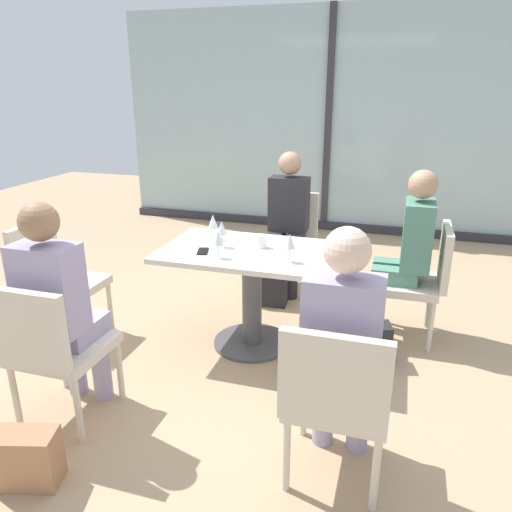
# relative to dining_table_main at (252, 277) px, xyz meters

# --- Properties ---
(ground_plane) EXTENTS (12.00, 12.00, 0.00)m
(ground_plane) POSITION_rel_dining_table_main_xyz_m (0.00, 0.00, -0.53)
(ground_plane) COLOR tan
(window_wall_backdrop) EXTENTS (5.40, 0.10, 2.70)m
(window_wall_backdrop) POSITION_rel_dining_table_main_xyz_m (0.00, 3.20, 0.68)
(window_wall_backdrop) COLOR #9DB7BC
(window_wall_backdrop) RESTS_ON ground_plane
(dining_table_main) EXTENTS (1.23, 0.77, 0.73)m
(dining_table_main) POSITION_rel_dining_table_main_xyz_m (0.00, 0.00, 0.00)
(dining_table_main) COLOR silver
(dining_table_main) RESTS_ON ground_plane
(chair_near_window) EXTENTS (0.46, 0.51, 0.87)m
(chair_near_window) POSITION_rel_dining_table_main_xyz_m (0.00, 1.16, -0.03)
(chair_near_window) COLOR beige
(chair_near_window) RESTS_ON ground_plane
(chair_front_left) EXTENTS (0.46, 0.50, 0.87)m
(chair_front_left) POSITION_rel_dining_table_main_xyz_m (-0.76, -1.16, -0.03)
(chair_front_left) COLOR beige
(chair_front_left) RESTS_ON ground_plane
(chair_far_right) EXTENTS (0.50, 0.46, 0.87)m
(chair_far_right) POSITION_rel_dining_table_main_xyz_m (1.13, 0.45, -0.03)
(chair_far_right) COLOR beige
(chair_far_right) RESTS_ON ground_plane
(chair_front_right) EXTENTS (0.46, 0.50, 0.87)m
(chair_front_right) POSITION_rel_dining_table_main_xyz_m (0.76, -1.16, -0.03)
(chair_front_right) COLOR beige
(chair_front_right) RESTS_ON ground_plane
(chair_side_end) EXTENTS (0.50, 0.46, 0.87)m
(chair_side_end) POSITION_rel_dining_table_main_xyz_m (-1.41, -0.30, -0.03)
(chair_side_end) COLOR beige
(chair_side_end) RESTS_ON ground_plane
(person_near_window) EXTENTS (0.34, 0.39, 1.26)m
(person_near_window) POSITION_rel_dining_table_main_xyz_m (-0.00, 1.05, 0.17)
(person_near_window) COLOR #28282D
(person_near_window) RESTS_ON ground_plane
(person_front_left) EXTENTS (0.34, 0.39, 1.26)m
(person_front_left) POSITION_rel_dining_table_main_xyz_m (-0.76, -1.05, 0.17)
(person_front_left) COLOR #9E93B7
(person_front_left) RESTS_ON ground_plane
(person_far_right) EXTENTS (0.39, 0.34, 1.26)m
(person_far_right) POSITION_rel_dining_table_main_xyz_m (1.02, 0.45, 0.17)
(person_far_right) COLOR #4C7F6B
(person_far_right) RESTS_ON ground_plane
(person_front_right) EXTENTS (0.34, 0.39, 1.26)m
(person_front_right) POSITION_rel_dining_table_main_xyz_m (0.76, -1.05, 0.17)
(person_front_right) COLOR #9E93B7
(person_front_right) RESTS_ON ground_plane
(wine_glass_0) EXTENTS (0.07, 0.07, 0.18)m
(wine_glass_0) POSITION_rel_dining_table_main_xyz_m (0.30, -0.16, 0.33)
(wine_glass_0) COLOR silver
(wine_glass_0) RESTS_ON dining_table_main
(wine_glass_1) EXTENTS (0.07, 0.07, 0.18)m
(wine_glass_1) POSITION_rel_dining_table_main_xyz_m (-0.16, -0.22, 0.33)
(wine_glass_1) COLOR silver
(wine_glass_1) RESTS_ON dining_table_main
(wine_glass_2) EXTENTS (0.07, 0.07, 0.18)m
(wine_glass_2) POSITION_rel_dining_table_main_xyz_m (-0.22, -0.00, 0.33)
(wine_glass_2) COLOR silver
(wine_glass_2) RESTS_ON dining_table_main
(wine_glass_3) EXTENTS (0.07, 0.07, 0.18)m
(wine_glass_3) POSITION_rel_dining_table_main_xyz_m (-0.34, 0.15, 0.33)
(wine_glass_3) COLOR silver
(wine_glass_3) RESTS_ON dining_table_main
(coffee_cup) EXTENTS (0.08, 0.08, 0.09)m
(coffee_cup) POSITION_rel_dining_table_main_xyz_m (0.05, 0.07, 0.25)
(coffee_cup) COLOR white
(coffee_cup) RESTS_ON dining_table_main
(cell_phone_on_table) EXTENTS (0.11, 0.16, 0.01)m
(cell_phone_on_table) POSITION_rel_dining_table_main_xyz_m (-0.30, -0.14, 0.21)
(cell_phone_on_table) COLOR black
(cell_phone_on_table) RESTS_ON dining_table_main
(handbag_0) EXTENTS (0.31, 0.18, 0.28)m
(handbag_0) POSITION_rel_dining_table_main_xyz_m (-0.06, 0.70, -0.39)
(handbag_0) COLOR #232328
(handbag_0) RESTS_ON ground_plane
(handbag_1) EXTENTS (0.33, 0.23, 0.28)m
(handbag_1) POSITION_rel_dining_table_main_xyz_m (-0.62, -1.58, -0.39)
(handbag_1) COLOR #A3704C
(handbag_1) RESTS_ON ground_plane
(handbag_2) EXTENTS (0.33, 0.24, 0.28)m
(handbag_2) POSITION_rel_dining_table_main_xyz_m (0.82, -0.00, -0.39)
(handbag_2) COLOR #232328
(handbag_2) RESTS_ON ground_plane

